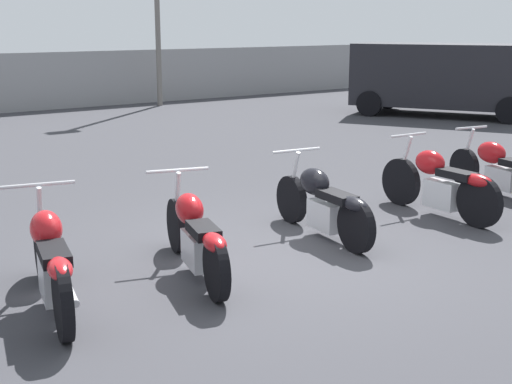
% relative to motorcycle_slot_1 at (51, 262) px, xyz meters
% --- Properties ---
extents(ground_plane, '(60.00, 60.00, 0.00)m').
position_rel_motorcycle_slot_1_xyz_m(ground_plane, '(2.57, 0.05, -0.44)').
color(ground_plane, '#38383D').
extents(motorcycle_slot_1, '(0.80, 2.11, 1.03)m').
position_rel_motorcycle_slot_1_xyz_m(motorcycle_slot_1, '(0.00, 0.00, 0.00)').
color(motorcycle_slot_1, black).
rests_on(motorcycle_slot_1, ground_plane).
extents(motorcycle_slot_2, '(0.89, 2.11, 0.98)m').
position_rel_motorcycle_slot_1_xyz_m(motorcycle_slot_2, '(1.52, 0.01, -0.03)').
color(motorcycle_slot_2, black).
rests_on(motorcycle_slot_2, ground_plane).
extents(motorcycle_slot_3, '(0.68, 2.02, 0.98)m').
position_rel_motorcycle_slot_1_xyz_m(motorcycle_slot_3, '(3.44, 0.24, -0.02)').
color(motorcycle_slot_3, black).
rests_on(motorcycle_slot_3, ground_plane).
extents(motorcycle_slot_4, '(0.66, 2.06, 1.03)m').
position_rel_motorcycle_slot_1_xyz_m(motorcycle_slot_4, '(5.34, 0.05, 0.00)').
color(motorcycle_slot_4, black).
rests_on(motorcycle_slot_4, ground_plane).
extents(motorcycle_slot_5, '(0.69, 2.07, 0.95)m').
position_rel_motorcycle_slot_1_xyz_m(motorcycle_slot_5, '(7.01, 0.30, -0.04)').
color(motorcycle_slot_5, black).
rests_on(motorcycle_slot_5, ground_plane).
extents(parked_van, '(4.13, 5.27, 1.96)m').
position_rel_motorcycle_slot_1_xyz_m(parked_van, '(13.76, 6.94, 0.66)').
color(parked_van, black).
rests_on(parked_van, ground_plane).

